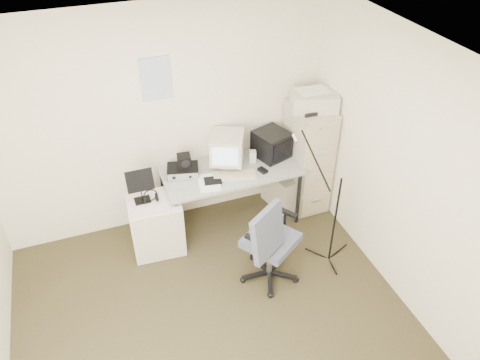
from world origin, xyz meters
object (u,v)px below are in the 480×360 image
object	(u,v)px
office_chair	(271,239)
side_cart	(156,225)
filing_cabinet	(307,157)
desk	(231,195)

from	to	relation	value
office_chair	side_cart	distance (m)	1.27
filing_cabinet	desk	distance (m)	0.99
office_chair	desk	bearing A→B (deg)	60.34
desk	office_chair	bearing A→B (deg)	-85.93
filing_cabinet	office_chair	size ratio (longest dim) A/B	1.24
desk	side_cart	world-z (taller)	desk
desk	filing_cabinet	bearing A→B (deg)	1.81
desk	side_cart	xyz separation A→B (m)	(-0.90, -0.16, -0.03)
filing_cabinet	desk	xyz separation A→B (m)	(-0.95, -0.03, -0.29)
filing_cabinet	office_chair	bearing A→B (deg)	-131.66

